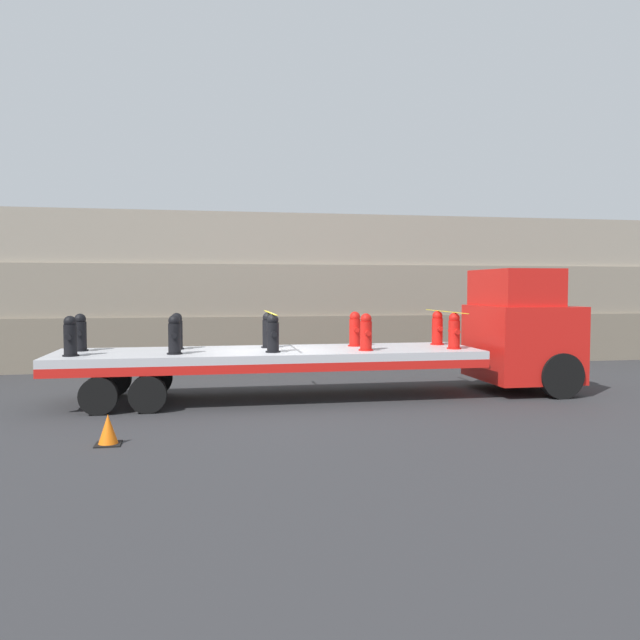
# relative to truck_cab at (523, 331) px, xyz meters

# --- Properties ---
(ground_plane) EXTENTS (120.00, 120.00, 0.00)m
(ground_plane) POSITION_rel_truck_cab_xyz_m (-6.69, 0.00, -1.59)
(ground_plane) COLOR #2D2D30
(rock_cliff) EXTENTS (60.00, 3.30, 5.27)m
(rock_cliff) POSITION_rel_truck_cab_xyz_m (-6.69, 7.35, 1.04)
(rock_cliff) COLOR #706656
(rock_cliff) RESTS_ON ground_plane
(truck_cab) EXTENTS (2.26, 2.74, 3.20)m
(truck_cab) POSITION_rel_truck_cab_xyz_m (0.00, 0.00, 0.00)
(truck_cab) COLOR red
(truck_cab) RESTS_ON ground_plane
(flatbed_trailer) EXTENTS (10.23, 2.69, 1.21)m
(flatbed_trailer) POSITION_rel_truck_cab_xyz_m (-7.12, 0.00, -0.58)
(flatbed_trailer) COLOR #B2B2B7
(flatbed_trailer) RESTS_ON ground_plane
(fire_hydrant_black_near_0) EXTENTS (0.36, 0.50, 0.90)m
(fire_hydrant_black_near_0) POSITION_rel_truck_cab_xyz_m (-11.20, -0.57, 0.06)
(fire_hydrant_black_near_0) COLOR black
(fire_hydrant_black_near_0) RESTS_ON flatbed_trailer
(fire_hydrant_black_far_0) EXTENTS (0.36, 0.50, 0.90)m
(fire_hydrant_black_far_0) POSITION_rel_truck_cab_xyz_m (-11.20, 0.57, 0.06)
(fire_hydrant_black_far_0) COLOR black
(fire_hydrant_black_far_0) RESTS_ON flatbed_trailer
(fire_hydrant_black_near_1) EXTENTS (0.36, 0.50, 0.90)m
(fire_hydrant_black_near_1) POSITION_rel_truck_cab_xyz_m (-8.94, -0.57, 0.06)
(fire_hydrant_black_near_1) COLOR black
(fire_hydrant_black_near_1) RESTS_ON flatbed_trailer
(fire_hydrant_black_far_1) EXTENTS (0.36, 0.50, 0.90)m
(fire_hydrant_black_far_1) POSITION_rel_truck_cab_xyz_m (-8.94, 0.57, 0.06)
(fire_hydrant_black_far_1) COLOR black
(fire_hydrant_black_far_1) RESTS_ON flatbed_trailer
(fire_hydrant_black_near_2) EXTENTS (0.36, 0.50, 0.90)m
(fire_hydrant_black_near_2) POSITION_rel_truck_cab_xyz_m (-6.69, -0.57, 0.06)
(fire_hydrant_black_near_2) COLOR black
(fire_hydrant_black_near_2) RESTS_ON flatbed_trailer
(fire_hydrant_black_far_2) EXTENTS (0.36, 0.50, 0.90)m
(fire_hydrant_black_far_2) POSITION_rel_truck_cab_xyz_m (-6.69, 0.57, 0.06)
(fire_hydrant_black_far_2) COLOR black
(fire_hydrant_black_far_2) RESTS_ON flatbed_trailer
(fire_hydrant_red_near_3) EXTENTS (0.36, 0.50, 0.90)m
(fire_hydrant_red_near_3) POSITION_rel_truck_cab_xyz_m (-4.43, -0.57, 0.06)
(fire_hydrant_red_near_3) COLOR red
(fire_hydrant_red_near_3) RESTS_ON flatbed_trailer
(fire_hydrant_red_far_3) EXTENTS (0.36, 0.50, 0.90)m
(fire_hydrant_red_far_3) POSITION_rel_truck_cab_xyz_m (-4.43, 0.57, 0.06)
(fire_hydrant_red_far_3) COLOR red
(fire_hydrant_red_far_3) RESTS_ON flatbed_trailer
(fire_hydrant_red_near_4) EXTENTS (0.36, 0.50, 0.90)m
(fire_hydrant_red_near_4) POSITION_rel_truck_cab_xyz_m (-2.17, -0.57, 0.06)
(fire_hydrant_red_near_4) COLOR red
(fire_hydrant_red_near_4) RESTS_ON flatbed_trailer
(fire_hydrant_red_far_4) EXTENTS (0.36, 0.50, 0.90)m
(fire_hydrant_red_far_4) POSITION_rel_truck_cab_xyz_m (-2.17, 0.57, 0.06)
(fire_hydrant_red_far_4) COLOR red
(fire_hydrant_red_far_4) RESTS_ON flatbed_trailer
(cargo_strap_rear) EXTENTS (0.05, 2.80, 0.01)m
(cargo_strap_rear) POSITION_rel_truck_cab_xyz_m (-6.69, 0.00, 0.53)
(cargo_strap_rear) COLOR yellow
(cargo_strap_rear) RESTS_ON fire_hydrant_black_near_2
(cargo_strap_middle) EXTENTS (0.05, 2.80, 0.01)m
(cargo_strap_middle) POSITION_rel_truck_cab_xyz_m (-2.17, 0.00, 0.53)
(cargo_strap_middle) COLOR yellow
(cargo_strap_middle) RESTS_ON fire_hydrant_red_near_4
(traffic_cone) EXTENTS (0.44, 0.44, 0.54)m
(traffic_cone) POSITION_rel_truck_cab_xyz_m (-9.93, -3.92, -1.33)
(traffic_cone) COLOR black
(traffic_cone) RESTS_ON ground_plane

